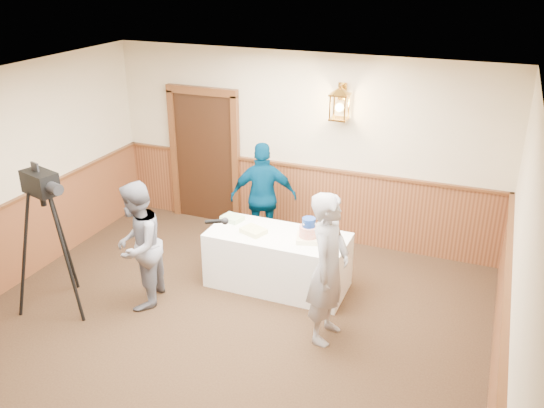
{
  "coord_description": "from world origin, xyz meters",
  "views": [
    {
      "loc": [
        2.65,
        -4.23,
        4.01
      ],
      "look_at": [
        0.26,
        1.7,
        1.25
      ],
      "focal_mm": 38.0,
      "sensor_mm": 36.0,
      "label": 1
    }
  ],
  "objects_px": {
    "sheet_cake_yellow": "(253,231)",
    "interviewer": "(138,246)",
    "baker": "(328,268)",
    "tiered_cake": "(309,232)",
    "sheet_cake_green": "(232,218)",
    "assistant_p": "(264,197)",
    "tv_camera_rig": "(52,250)",
    "display_table": "(278,260)"
  },
  "relations": [
    {
      "from": "assistant_p",
      "to": "tv_camera_rig",
      "type": "relative_size",
      "value": 0.91
    },
    {
      "from": "tv_camera_rig",
      "to": "display_table",
      "type": "bearing_deg",
      "value": 49.2
    },
    {
      "from": "sheet_cake_green",
      "to": "sheet_cake_yellow",
      "type": "bearing_deg",
      "value": -30.38
    },
    {
      "from": "sheet_cake_yellow",
      "to": "assistant_p",
      "type": "relative_size",
      "value": 0.18
    },
    {
      "from": "baker",
      "to": "assistant_p",
      "type": "bearing_deg",
      "value": 44.11
    },
    {
      "from": "baker",
      "to": "tiered_cake",
      "type": "bearing_deg",
      "value": 35.27
    },
    {
      "from": "display_table",
      "to": "tiered_cake",
      "type": "relative_size",
      "value": 4.95
    },
    {
      "from": "baker",
      "to": "tv_camera_rig",
      "type": "bearing_deg",
      "value": 105.13
    },
    {
      "from": "sheet_cake_yellow",
      "to": "baker",
      "type": "distance_m",
      "value": 1.43
    },
    {
      "from": "tiered_cake",
      "to": "tv_camera_rig",
      "type": "xyz_separation_m",
      "value": [
        -2.73,
        -1.47,
        -0.07
      ]
    },
    {
      "from": "display_table",
      "to": "interviewer",
      "type": "bearing_deg",
      "value": -143.92
    },
    {
      "from": "baker",
      "to": "tv_camera_rig",
      "type": "height_order",
      "value": "tv_camera_rig"
    },
    {
      "from": "display_table",
      "to": "tiered_cake",
      "type": "xyz_separation_m",
      "value": [
        0.42,
        -0.02,
        0.49
      ]
    },
    {
      "from": "baker",
      "to": "assistant_p",
      "type": "xyz_separation_m",
      "value": [
        -1.5,
        1.75,
        -0.07
      ]
    },
    {
      "from": "tiered_cake",
      "to": "assistant_p",
      "type": "distance_m",
      "value": 1.38
    },
    {
      "from": "baker",
      "to": "tv_camera_rig",
      "type": "xyz_separation_m",
      "value": [
        -3.22,
        -0.66,
        -0.08
      ]
    },
    {
      "from": "interviewer",
      "to": "tv_camera_rig",
      "type": "relative_size",
      "value": 0.9
    },
    {
      "from": "sheet_cake_yellow",
      "to": "sheet_cake_green",
      "type": "relative_size",
      "value": 1.11
    },
    {
      "from": "sheet_cake_yellow",
      "to": "interviewer",
      "type": "distance_m",
      "value": 1.46
    },
    {
      "from": "interviewer",
      "to": "tiered_cake",
      "type": "bearing_deg",
      "value": 104.84
    },
    {
      "from": "sheet_cake_green",
      "to": "tv_camera_rig",
      "type": "height_order",
      "value": "tv_camera_rig"
    },
    {
      "from": "tiered_cake",
      "to": "interviewer",
      "type": "height_order",
      "value": "interviewer"
    },
    {
      "from": "tiered_cake",
      "to": "baker",
      "type": "bearing_deg",
      "value": -58.23
    },
    {
      "from": "tiered_cake",
      "to": "sheet_cake_green",
      "type": "xyz_separation_m",
      "value": [
        -1.14,
        0.18,
        -0.09
      ]
    },
    {
      "from": "assistant_p",
      "to": "tv_camera_rig",
      "type": "xyz_separation_m",
      "value": [
        -1.72,
        -2.41,
        -0.01
      ]
    },
    {
      "from": "interviewer",
      "to": "assistant_p",
      "type": "bearing_deg",
      "value": 143.01
    },
    {
      "from": "display_table",
      "to": "interviewer",
      "type": "height_order",
      "value": "interviewer"
    },
    {
      "from": "interviewer",
      "to": "sheet_cake_green",
      "type": "bearing_deg",
      "value": 135.83
    },
    {
      "from": "sheet_cake_yellow",
      "to": "interviewer",
      "type": "height_order",
      "value": "interviewer"
    },
    {
      "from": "display_table",
      "to": "baker",
      "type": "xyz_separation_m",
      "value": [
        0.92,
        -0.83,
        0.51
      ]
    },
    {
      "from": "tv_camera_rig",
      "to": "assistant_p",
      "type": "bearing_deg",
      "value": 70.79
    },
    {
      "from": "interviewer",
      "to": "assistant_p",
      "type": "height_order",
      "value": "assistant_p"
    },
    {
      "from": "display_table",
      "to": "tv_camera_rig",
      "type": "distance_m",
      "value": 2.78
    },
    {
      "from": "assistant_p",
      "to": "tiered_cake",
      "type": "bearing_deg",
      "value": 114.95
    },
    {
      "from": "display_table",
      "to": "interviewer",
      "type": "distance_m",
      "value": 1.8
    },
    {
      "from": "tiered_cake",
      "to": "tv_camera_rig",
      "type": "bearing_deg",
      "value": -151.66
    },
    {
      "from": "interviewer",
      "to": "baker",
      "type": "distance_m",
      "value": 2.34
    },
    {
      "from": "display_table",
      "to": "sheet_cake_yellow",
      "type": "xyz_separation_m",
      "value": [
        -0.3,
        -0.08,
        0.41
      ]
    },
    {
      "from": "sheet_cake_green",
      "to": "tv_camera_rig",
      "type": "relative_size",
      "value": 0.15
    },
    {
      "from": "sheet_cake_yellow",
      "to": "sheet_cake_green",
      "type": "height_order",
      "value": "sheet_cake_green"
    },
    {
      "from": "tiered_cake",
      "to": "baker",
      "type": "distance_m",
      "value": 0.95
    },
    {
      "from": "sheet_cake_yellow",
      "to": "assistant_p",
      "type": "bearing_deg",
      "value": 105.6
    }
  ]
}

